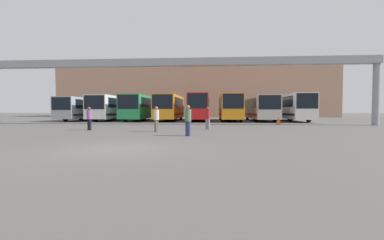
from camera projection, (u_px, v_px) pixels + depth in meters
The scene contains 16 objects.
ground_plane at pixel (115, 149), 9.24m from camera, with size 200.00×200.00×0.00m, color #514F4C.
building_backdrop at pixel (195, 92), 55.16m from camera, with size 55.19×12.00×10.29m.
overhead_gantry at pixel (175, 68), 24.55m from camera, with size 37.41×0.80×6.31m.
bus_slot_0 at pixel (87, 108), 35.20m from camera, with size 2.48×12.13×2.96m.
bus_slot_1 at pixel (114, 107), 34.76m from camera, with size 2.60×11.84×3.17m.
bus_slot_2 at pixel (141, 107), 34.14m from camera, with size 2.61×11.19×3.21m.
bus_slot_3 at pixel (170, 106), 33.59m from camera, with size 2.55×10.65×3.23m.
bus_slot_4 at pixel (200, 106), 33.96m from camera, with size 2.43×12.00×3.33m.
bus_slot_5 at pixel (230, 106), 33.03m from camera, with size 2.51×10.70×3.28m.
bus_slot_6 at pixel (260, 107), 33.04m from camera, with size 2.62×11.30×3.10m.
bus_slot_7 at pixel (291, 106), 32.64m from camera, with size 2.47×11.09×3.29m.
pedestrian_far_center at pixel (156, 118), 16.39m from camera, with size 0.34×0.34×1.63m.
pedestrian_near_left at pixel (89, 118), 17.86m from camera, with size 0.33×0.33×1.61m.
pedestrian_mid_right at pixel (188, 120), 13.91m from camera, with size 0.35×0.35×1.67m.
pedestrian_mid_left at pixel (208, 117), 18.60m from camera, with size 0.34×0.34×1.62m.
traffic_cone at pixel (278, 121), 24.67m from camera, with size 0.48×0.48×0.74m.
Camera 1 is at (3.45, -8.96, 1.42)m, focal length 24.00 mm.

